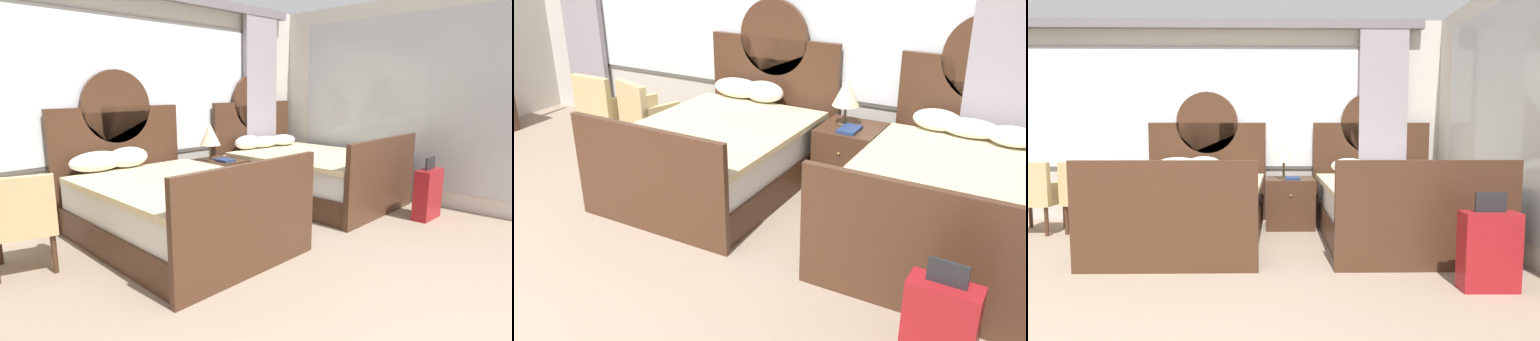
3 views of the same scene
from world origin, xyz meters
TOP-DOWN VIEW (x-y plane):
  - wall_back_window at (0.00, 4.14)m, footprint 6.87×0.22m
  - wall_right_mirror at (3.47, 1.80)m, footprint 0.08×4.74m
  - bed_near_window at (0.26, 3.01)m, footprint 1.57×2.22m
  - bed_near_mirror at (2.48, 3.01)m, footprint 1.57×2.22m
  - nightstand_between_beds at (1.37, 3.62)m, footprint 0.60×0.62m
  - table_lamp_on_nightstand at (1.29, 3.63)m, footprint 0.27×0.27m
  - book_on_nightstand at (1.40, 3.50)m, footprint 0.18×0.26m
  - armchair_by_window_left at (-1.01, 3.30)m, footprint 0.65×0.65m
  - suitcase_on_floor at (2.79, 1.45)m, footprint 0.42×0.18m

SIDE VIEW (x-z plane):
  - suitcase_on_floor at x=2.79m, z-range -0.07..0.67m
  - nightstand_between_beds at x=1.37m, z-range 0.00..0.62m
  - bed_near_window at x=0.26m, z-range -0.49..1.24m
  - bed_near_mirror at x=2.48m, z-range -0.49..1.24m
  - armchair_by_window_left at x=-1.01m, z-range 0.05..0.90m
  - book_on_nightstand at x=1.40m, z-range 0.62..0.65m
  - table_lamp_on_nightstand at x=1.29m, z-range 0.71..1.19m
  - wall_right_mirror at x=3.47m, z-range 0.00..2.70m
  - wall_back_window at x=0.00m, z-range 0.07..2.77m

